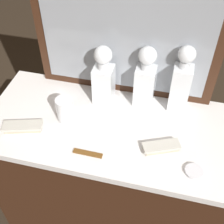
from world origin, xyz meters
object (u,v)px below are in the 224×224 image
crystal_tumbler_left (65,110)px  porcelain_dish (194,171)px  silver_brush_right (23,127)px  crystal_decanter_front (181,84)px  tortoiseshell_comb (88,153)px  crystal_decanter_center (145,82)px  silver_brush_center (161,147)px  crystal_decanter_far_left (104,80)px

crystal_tumbler_left → porcelain_dish: (0.54, -0.14, -0.04)m
silver_brush_right → crystal_decanter_front: bearing=25.4°
porcelain_dish → tortoiseshell_comb: bearing=-178.3°
crystal_decanter_center → silver_brush_right: size_ratio=1.66×
crystal_decanter_front → silver_brush_right: 0.67m
silver_brush_right → porcelain_dish: bearing=-3.9°
crystal_decanter_front → silver_brush_center: crystal_decanter_front is taller
crystal_tumbler_left → tortoiseshell_comb: (0.14, -0.15, -0.05)m
silver_brush_center → tortoiseshell_comb: size_ratio=1.32×
crystal_decanter_center → tortoiseshell_comb: 0.39m
crystal_decanter_far_left → crystal_decanter_front: bearing=5.8°
silver_brush_center → tortoiseshell_comb: 0.28m
crystal_decanter_front → silver_brush_right: size_ratio=1.81×
crystal_decanter_far_left → crystal_decanter_center: bearing=9.6°
silver_brush_right → tortoiseshell_comb: 0.30m
crystal_decanter_front → tortoiseshell_comb: crystal_decanter_front is taller
crystal_decanter_center → silver_brush_center: (0.11, -0.25, -0.10)m
crystal_decanter_front → crystal_decanter_center: bearing=-178.7°
crystal_decanter_front → silver_brush_right: crystal_decanter_front is taller
silver_brush_right → tortoiseshell_comb: (0.29, -0.06, -0.01)m
crystal_decanter_center → crystal_decanter_far_left: crystal_decanter_center is taller
crystal_decanter_far_left → tortoiseshell_comb: size_ratio=2.41×
crystal_decanter_front → silver_brush_center: size_ratio=2.03×
crystal_tumbler_left → silver_brush_right: 0.18m
porcelain_dish → tortoiseshell_comb: size_ratio=0.59×
porcelain_dish → tortoiseshell_comb: porcelain_dish is taller
crystal_tumbler_left → tortoiseshell_comb: crystal_tumbler_left is taller
porcelain_dish → silver_brush_center: bearing=149.0°
porcelain_dish → tortoiseshell_comb: 0.40m
porcelain_dish → crystal_decanter_front: bearing=105.9°
tortoiseshell_comb → crystal_tumbler_left: bearing=132.6°
crystal_decanter_far_left → porcelain_dish: size_ratio=4.11×
crystal_decanter_far_left → crystal_decanter_front: size_ratio=0.90×
crystal_decanter_far_left → silver_brush_right: 0.38m
porcelain_dish → crystal_decanter_center: bearing=126.4°
crystal_decanter_far_left → crystal_tumbler_left: bearing=-128.7°
crystal_decanter_center → silver_brush_center: size_ratio=1.87×
tortoiseshell_comb → crystal_decanter_front: bearing=48.5°
silver_brush_right → silver_brush_center: same height
crystal_decanter_front → porcelain_dish: 0.36m
crystal_decanter_center → tortoiseshell_comb: size_ratio=2.46×
crystal_decanter_far_left → crystal_tumbler_left: (-0.12, -0.15, -0.06)m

